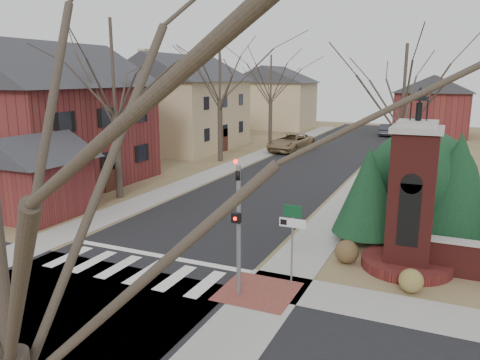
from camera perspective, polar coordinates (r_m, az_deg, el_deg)
The scene contains 27 objects.
ground at distance 17.02m, azimuth -14.62°, elevation -11.52°, with size 120.00×120.00×0.00m, color brown.
main_street at distance 36.07m, azimuth 7.61°, elevation 1.51°, with size 8.00×70.00×0.01m, color black.
cross_street at distance 15.05m, azimuth -21.99°, elevation -15.35°, with size 120.00×8.00×0.01m, color black.
crosswalk_zone at distance 17.59m, azimuth -12.98°, elevation -10.58°, with size 8.00×2.20×0.02m, color silver.
stop_bar at distance 18.71m, azimuth -10.20°, elevation -9.03°, with size 8.00×0.35×0.02m, color silver.
sidewalk_right_main at distance 34.99m, azimuth 15.79°, elevation 0.81°, with size 2.00×60.00×0.02m, color gray.
sidewalk_left at distance 37.84m, azimuth 0.04°, elevation 2.14°, with size 2.00×60.00×0.02m, color gray.
curb_apron at distance 15.55m, azimuth 2.20°, elevation -13.44°, with size 2.40×2.40×0.02m, color brown.
traffic_signal_pole at distance 14.42m, azimuth -0.21°, elevation -4.53°, with size 0.28×0.41×4.50m.
sign_post at distance 15.43m, azimuth 6.38°, elevation -5.94°, with size 0.90×0.07×2.75m.
brick_gate_monument at distance 17.63m, azimuth 20.09°, elevation -3.55°, with size 3.20×3.20×6.47m.
house_brick_left at distance 31.88m, azimuth -22.33°, elevation 7.71°, with size 9.80×11.80×9.42m.
house_stucco_left at distance 45.56m, azimuth -7.05°, elevation 9.61°, with size 9.80×12.80×9.28m.
garage_left at distance 25.19m, azimuth -23.77°, elevation 0.97°, with size 4.80×4.80×4.29m.
house_distant_left at distance 63.94m, azimuth 4.04°, elevation 10.17°, with size 10.80×8.80×8.53m.
house_distant_right at distance 60.10m, azimuth 22.44°, elevation 8.55°, with size 8.80×8.80×7.30m.
evergreen_near at distance 19.71m, azimuth 15.36°, elevation -1.18°, with size 2.80×2.80×4.10m.
evergreen_mid at distance 20.63m, azimuth 25.01°, elevation -0.47°, with size 3.40×3.40×4.70m.
evergreen_mass at distance 21.96m, azimuth 21.04°, elevation 0.07°, with size 4.80×4.80×4.80m, color black.
bare_tree_0 at distance 27.01m, azimuth -15.32°, elevation 13.95°, with size 8.05×8.05×11.15m.
bare_tree_1 at distance 38.01m, azimuth -2.51°, elevation 14.32°, with size 8.40×8.40×11.64m.
bare_tree_2 at distance 50.14m, azimuth 3.80°, elevation 12.71°, with size 7.35×7.35×10.19m.
bare_tree_3 at distance 28.10m, azimuth 19.46°, elevation 11.56°, with size 7.00×7.00×9.70m.
pickup_truck at distance 44.02m, azimuth 6.20°, elevation 4.60°, with size 2.73×5.91×1.64m, color #8E744D.
distant_car at distance 57.96m, azimuth 17.55°, elevation 5.86°, with size 1.47×4.23×1.39m, color #34363C.
dry_shrub_left at distance 18.03m, azimuth 12.88°, elevation -8.52°, with size 0.88×0.88×0.88m, color brown.
dry_shrub_right at distance 16.32m, azimuth 20.13°, elevation -11.47°, with size 0.78×0.78×0.78m, color olive.
Camera 1 is at (9.98, -11.99, 6.81)m, focal length 35.00 mm.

